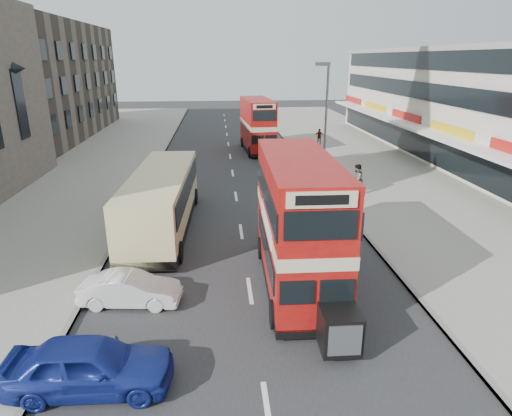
# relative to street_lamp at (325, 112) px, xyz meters

# --- Properties ---
(ground) EXTENTS (160.00, 160.00, 0.00)m
(ground) POSITION_rel_street_lamp_xyz_m (-6.52, -18.00, -4.78)
(ground) COLOR #28282B
(ground) RESTS_ON ground
(road_surface) EXTENTS (12.00, 90.00, 0.01)m
(road_surface) POSITION_rel_street_lamp_xyz_m (-6.52, 2.00, -4.78)
(road_surface) COLOR #28282B
(road_surface) RESTS_ON ground
(pavement_right) EXTENTS (12.00, 90.00, 0.15)m
(pavement_right) POSITION_rel_street_lamp_xyz_m (5.48, 2.00, -4.71)
(pavement_right) COLOR gray
(pavement_right) RESTS_ON ground
(pavement_left) EXTENTS (12.00, 90.00, 0.15)m
(pavement_left) POSITION_rel_street_lamp_xyz_m (-18.52, 2.00, -4.71)
(pavement_left) COLOR gray
(pavement_left) RESTS_ON ground
(kerb_left) EXTENTS (0.20, 90.00, 0.16)m
(kerb_left) POSITION_rel_street_lamp_xyz_m (-12.62, 2.00, -4.71)
(kerb_left) COLOR gray
(kerb_left) RESTS_ON ground
(kerb_right) EXTENTS (0.20, 90.00, 0.16)m
(kerb_right) POSITION_rel_street_lamp_xyz_m (-0.42, 2.00, -4.71)
(kerb_right) COLOR gray
(kerb_right) RESTS_ON ground
(brick_terrace) EXTENTS (14.00, 28.00, 12.00)m
(brick_terrace) POSITION_rel_street_lamp_xyz_m (-28.52, 20.00, 1.22)
(brick_terrace) COLOR #66594C
(brick_terrace) RESTS_ON ground
(commercial_row) EXTENTS (9.90, 46.20, 9.30)m
(commercial_row) POSITION_rel_street_lamp_xyz_m (13.42, 4.00, -0.09)
(commercial_row) COLOR beige
(commercial_row) RESTS_ON ground
(street_lamp) EXTENTS (1.00, 0.20, 8.12)m
(street_lamp) POSITION_rel_street_lamp_xyz_m (0.00, 0.00, 0.00)
(street_lamp) COLOR slate
(street_lamp) RESTS_ON ground
(bus_main) EXTENTS (2.59, 8.89, 4.87)m
(bus_main) POSITION_rel_street_lamp_xyz_m (-4.68, -15.66, -2.22)
(bus_main) COLOR black
(bus_main) RESTS_ON ground
(bus_second) EXTENTS (2.90, 8.54, 4.67)m
(bus_second) POSITION_rel_street_lamp_xyz_m (-3.85, 10.14, -2.32)
(bus_second) COLOR black
(bus_second) RESTS_ON ground
(coach) EXTENTS (3.12, 10.63, 2.79)m
(coach) POSITION_rel_street_lamp_xyz_m (-10.49, -9.23, -3.14)
(coach) COLOR black
(coach) RESTS_ON ground
(car_left_near) EXTENTS (4.42, 1.89, 1.49)m
(car_left_near) POSITION_rel_street_lamp_xyz_m (-11.11, -20.82, -4.04)
(car_left_near) COLOR navy
(car_left_near) RESTS_ON ground
(car_left_front) EXTENTS (3.66, 1.62, 1.17)m
(car_left_front) POSITION_rel_street_lamp_xyz_m (-10.83, -16.57, -4.20)
(car_left_front) COLOR white
(car_left_front) RESTS_ON ground
(car_right_a) EXTENTS (4.46, 2.02, 1.27)m
(car_right_a) POSITION_rel_street_lamp_xyz_m (-1.53, 0.00, -4.15)
(car_right_a) COLOR maroon
(car_right_a) RESTS_ON ground
(car_right_b) EXTENTS (4.47, 2.23, 1.22)m
(car_right_b) POSITION_rel_street_lamp_xyz_m (-1.84, 3.10, -4.18)
(car_right_b) COLOR #C35013
(car_right_b) RESTS_ON ground
(pedestrian_near) EXTENTS (0.88, 0.87, 2.00)m
(pedestrian_near) POSITION_rel_street_lamp_xyz_m (1.07, -4.76, -3.63)
(pedestrian_near) COLOR gray
(pedestrian_near) RESTS_ON pavement_right
(pedestrian_far) EXTENTS (0.97, 0.58, 1.55)m
(pedestrian_far) POSITION_rel_street_lamp_xyz_m (2.56, 12.40, -3.86)
(pedestrian_far) COLOR gray
(pedestrian_far) RESTS_ON pavement_right
(cyclist) EXTENTS (0.74, 1.79, 2.31)m
(cyclist) POSITION_rel_street_lamp_xyz_m (-2.78, -0.01, -3.98)
(cyclist) COLOR gray
(cyclist) RESTS_ON ground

